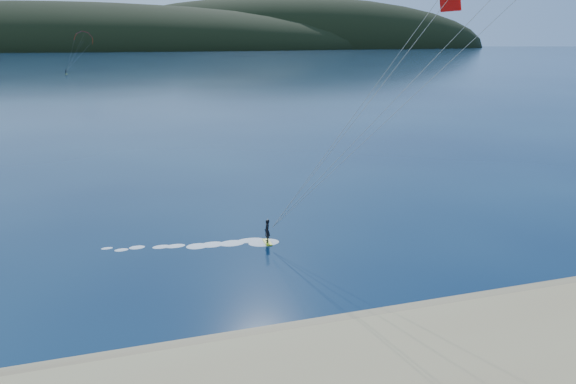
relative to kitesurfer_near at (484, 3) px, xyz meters
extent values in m
cube|color=#937A55|center=(-13.39, -5.31, -14.26)|extent=(220.00, 2.50, 0.10)
ellipsoid|color=black|center=(-63.39, 710.19, -14.31)|extent=(840.00, 280.00, 110.00)
ellipsoid|color=black|center=(246.61, 750.19, -14.31)|extent=(600.00, 240.00, 140.00)
cube|color=#BECE18|center=(-10.02, 6.32, -14.27)|extent=(0.43, 1.21, 0.07)
imported|color=black|center=(-10.02, 6.32, -13.50)|extent=(0.37, 0.55, 1.47)
cylinder|color=gray|center=(-4.51, 2.85, -6.25)|extent=(0.02, 0.02, 18.63)
cube|color=#BECE18|center=(-31.89, 200.77, -14.26)|extent=(0.74, 1.38, 0.08)
imported|color=black|center=(-31.89, 200.77, -13.42)|extent=(0.80, 0.92, 1.63)
cylinder|color=gray|center=(-28.08, 197.94, -7.68)|extent=(0.02, 0.02, 13.94)
camera|label=1|loc=(-19.10, -25.79, -1.82)|focal=34.85mm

